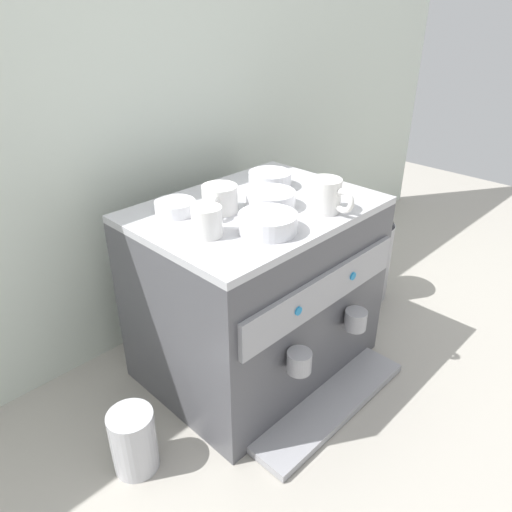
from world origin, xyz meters
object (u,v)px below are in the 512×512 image
object	(u,v)px
espresso_machine	(257,291)
ceramic_cup_2	(206,221)
ceramic_bowl_2	(175,208)
ceramic_bowl_3	(268,223)
ceramic_bowl_0	(270,180)
coffee_grinder	(369,247)
ceramic_bowl_1	(271,200)
milk_pitcher	(134,441)
ceramic_cup_1	(219,199)
ceramic_cup_0	(326,196)

from	to	relation	value
espresso_machine	ceramic_cup_2	size ratio (longest dim) A/B	5.92
ceramic_bowl_2	ceramic_bowl_3	size ratio (longest dim) A/B	0.74
ceramic_bowl_0	espresso_machine	bearing A→B (deg)	-149.76
ceramic_cup_2	coffee_grinder	bearing A→B (deg)	1.05
ceramic_bowl_3	ceramic_cup_2	bearing A→B (deg)	141.52
espresso_machine	ceramic_bowl_2	size ratio (longest dim) A/B	6.16
ceramic_cup_2	ceramic_bowl_1	bearing A→B (deg)	2.02
espresso_machine	ceramic_cup_2	xyz separation A→B (m)	(-0.19, -0.03, 0.27)
ceramic_bowl_2	milk_pitcher	bearing A→B (deg)	-149.81
espresso_machine	coffee_grinder	xyz separation A→B (m)	(0.51, -0.02, -0.05)
ceramic_cup_1	ceramic_bowl_1	bearing A→B (deg)	-32.42
ceramic_cup_2	coffee_grinder	size ratio (longest dim) A/B	0.26
coffee_grinder	ceramic_cup_0	bearing A→B (deg)	-164.74
ceramic_cup_0	ceramic_bowl_2	bearing A→B (deg)	136.07
ceramic_bowl_0	ceramic_bowl_2	xyz separation A→B (m)	(-0.28, 0.04, -0.01)
ceramic_bowl_1	ceramic_bowl_3	bearing A→B (deg)	-139.57
espresso_machine	coffee_grinder	distance (m)	0.51
coffee_grinder	ceramic_cup_1	bearing A→B (deg)	174.29
ceramic_cup_0	ceramic_cup_1	distance (m)	0.25
espresso_machine	ceramic_bowl_2	xyz separation A→B (m)	(-0.16, 0.11, 0.25)
ceramic_cup_0	ceramic_bowl_3	size ratio (longest dim) A/B	0.93
ceramic_cup_0	ceramic_bowl_0	distance (m)	0.21
ceramic_bowl_0	ceramic_bowl_2	distance (m)	0.28
ceramic_bowl_0	ceramic_bowl_3	distance (m)	0.27
espresso_machine	coffee_grinder	bearing A→B (deg)	-2.22
ceramic_cup_1	milk_pitcher	xyz separation A→B (m)	(-0.35, -0.09, -0.43)
ceramic_cup_2	ceramic_bowl_0	world-z (taller)	ceramic_cup_2
ceramic_bowl_0	milk_pitcher	xyz separation A→B (m)	(-0.55, -0.12, -0.42)
ceramic_cup_2	milk_pitcher	size ratio (longest dim) A/B	0.64
ceramic_cup_2	espresso_machine	bearing A→B (deg)	9.98
ceramic_bowl_1	ceramic_bowl_3	size ratio (longest dim) A/B	0.93
ceramic_bowl_0	coffee_grinder	bearing A→B (deg)	-12.67
ceramic_cup_2	ceramic_bowl_3	distance (m)	0.13
ceramic_cup_1	coffee_grinder	distance (m)	0.68
ceramic_bowl_3	ceramic_bowl_2	bearing A→B (deg)	109.61
ceramic_bowl_2	milk_pitcher	distance (m)	0.52
ceramic_cup_0	ceramic_bowl_2	distance (m)	0.35
coffee_grinder	ceramic_bowl_1	bearing A→B (deg)	-179.35
espresso_machine	ceramic_cup_0	size ratio (longest dim) A/B	4.90
ceramic_cup_0	ceramic_bowl_2	xyz separation A→B (m)	(-0.25, 0.24, -0.02)
ceramic_bowl_0	milk_pitcher	bearing A→B (deg)	-167.59
ceramic_bowl_1	milk_pitcher	world-z (taller)	ceramic_bowl_1
milk_pitcher	ceramic_bowl_0	bearing A→B (deg)	12.41
ceramic_bowl_3	milk_pitcher	bearing A→B (deg)	170.25
ceramic_cup_1	ceramic_bowl_1	world-z (taller)	ceramic_cup_1
espresso_machine	ceramic_bowl_1	size ratio (longest dim) A/B	4.88
ceramic_cup_0	ceramic_cup_1	xyz separation A→B (m)	(-0.17, 0.18, -0.01)
ceramic_cup_2	coffee_grinder	distance (m)	0.77
espresso_machine	ceramic_bowl_3	xyz separation A→B (m)	(-0.08, -0.11, 0.26)
ceramic_cup_0	coffee_grinder	size ratio (longest dim) A/B	0.32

